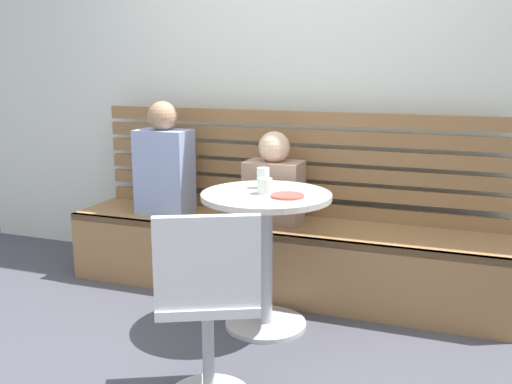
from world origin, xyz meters
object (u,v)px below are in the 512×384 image
booth_bench (280,257)px  person_adult (164,164)px  cafe_table (266,234)px  person_child_left (274,183)px  white_chair (208,303)px  plate_small (287,196)px  cup_water_clear (263,178)px  cup_glass_short (265,186)px

booth_bench → person_adult: size_ratio=3.72×
cafe_table → person_child_left: person_child_left is taller
white_chair → person_child_left: size_ratio=1.52×
cafe_table → booth_bench: bearing=99.8°
booth_bench → white_chair: white_chair is taller
booth_bench → plate_small: 0.79m
person_adult → cup_water_clear: bearing=-24.1°
person_adult → person_child_left: bearing=2.8°
white_chair → person_child_left: bearing=97.3°
person_adult → person_child_left: 0.74m
plate_small → person_child_left: bearing=115.0°
booth_bench → person_child_left: bearing=168.6°
cup_glass_short → booth_bench: bearing=99.1°
person_child_left → booth_bench: bearing=-11.4°
person_adult → plate_small: person_adult is taller
cafe_table → person_adult: person_adult is taller
booth_bench → plate_small: size_ratio=15.88×
person_child_left → plate_small: 0.62m
plate_small → person_adult: bearing=152.3°
booth_bench → white_chair: bearing=-84.6°
white_chair → person_adult: size_ratio=1.17×
white_chair → cup_glass_short: 0.86m
cafe_table → person_adult: 1.02m
booth_bench → cup_water_clear: bearing=-85.9°
cafe_table → plate_small: bearing=-19.3°
white_chair → person_child_left: 1.35m
cafe_table → cup_glass_short: size_ratio=9.25×
cup_glass_short → cup_water_clear: (-0.05, 0.13, 0.02)m
booth_bench → person_child_left: person_child_left is taller
booth_bench → white_chair: size_ratio=3.18×
booth_bench → cafe_table: 0.59m
booth_bench → cup_glass_short: cup_glass_short is taller
cup_water_clear → plate_small: 0.25m
booth_bench → cafe_table: bearing=-80.2°
white_chair → cup_glass_short: white_chair is taller
cafe_table → cup_water_clear: size_ratio=6.73×
white_chair → cup_water_clear: same height
cup_water_clear → cup_glass_short: bearing=-67.0°
person_adult → person_child_left: size_ratio=1.29×
person_adult → booth_bench: bearing=2.0°
plate_small → white_chair: bearing=-96.8°
person_adult → cup_water_clear: size_ratio=6.60×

